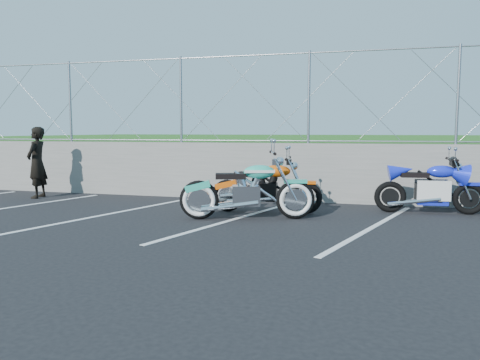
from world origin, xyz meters
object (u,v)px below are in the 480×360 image
(person_standing, at_px, (37,163))
(cruiser_turquoise, at_px, (249,192))
(sportbike_blue, at_px, (431,190))
(naked_orange, at_px, (267,189))

(person_standing, bearing_deg, cruiser_turquoise, 66.12)
(sportbike_blue, xyz_separation_m, person_standing, (-8.65, -0.20, 0.38))
(sportbike_blue, relative_size, person_standing, 1.22)
(cruiser_turquoise, distance_m, naked_orange, 0.75)
(naked_orange, bearing_deg, sportbike_blue, 9.83)
(sportbike_blue, bearing_deg, cruiser_turquoise, -160.44)
(naked_orange, distance_m, person_standing, 5.66)
(cruiser_turquoise, bearing_deg, person_standing, 150.08)
(cruiser_turquoise, xyz_separation_m, naked_orange, (0.18, 0.72, -0.03))
(sportbike_blue, height_order, person_standing, person_standing)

